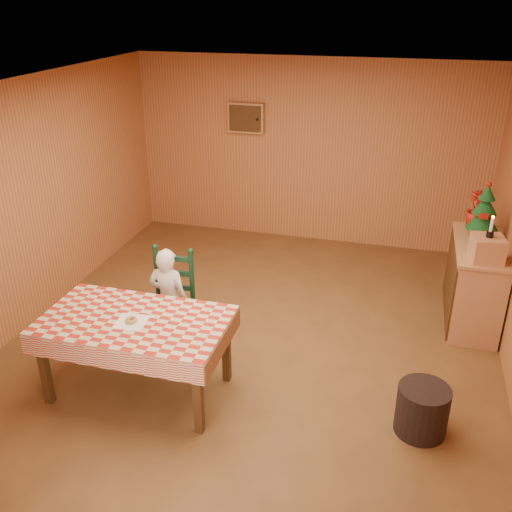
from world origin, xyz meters
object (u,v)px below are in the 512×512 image
at_px(ladder_chair, 171,302).
at_px(dining_table, 135,327).
at_px(shelf_unit, 474,283).
at_px(crate, 487,249).
at_px(christmas_tree, 484,212).
at_px(seated_child, 169,300).
at_px(storage_bin, 422,410).

bearing_deg(ladder_chair, dining_table, -90.00).
distance_m(ladder_chair, shelf_unit, 3.29).
height_order(crate, christmas_tree, christmas_tree).
relative_size(seated_child, christmas_tree, 1.81).
height_order(dining_table, storage_bin, dining_table).
bearing_deg(christmas_tree, seated_child, -151.33).
distance_m(dining_table, seated_child, 0.74).
xyz_separation_m(christmas_tree, storage_bin, (-0.51, -2.25, -0.99)).
height_order(ladder_chair, crate, crate).
xyz_separation_m(crate, storage_bin, (-0.51, -1.60, -0.84)).
relative_size(ladder_chair, shelf_unit, 0.87).
xyz_separation_m(dining_table, seated_child, (0.00, 0.73, -0.13)).
xyz_separation_m(shelf_unit, crate, (0.01, -0.40, 0.59)).
bearing_deg(dining_table, seated_child, 90.00).
distance_m(ladder_chair, seated_child, 0.08).
relative_size(seated_child, crate, 3.75).
distance_m(seated_child, storage_bin, 2.60).
bearing_deg(ladder_chair, christmas_tree, 27.83).
distance_m(dining_table, crate, 3.50).
xyz_separation_m(shelf_unit, christmas_tree, (0.01, 0.25, 0.74)).
bearing_deg(dining_table, crate, 29.83).
xyz_separation_m(dining_table, shelf_unit, (3.01, 2.13, -0.22)).
height_order(shelf_unit, christmas_tree, christmas_tree).
relative_size(ladder_chair, seated_child, 0.96).
bearing_deg(ladder_chair, storage_bin, -14.63).
bearing_deg(christmas_tree, dining_table, -141.73).
height_order(dining_table, seated_child, seated_child).
distance_m(seated_child, shelf_unit, 3.32).
bearing_deg(christmas_tree, storage_bin, -102.79).
xyz_separation_m(ladder_chair, christmas_tree, (3.02, 1.59, 0.71)).
height_order(ladder_chair, seated_child, seated_child).
bearing_deg(shelf_unit, christmas_tree, 88.02).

